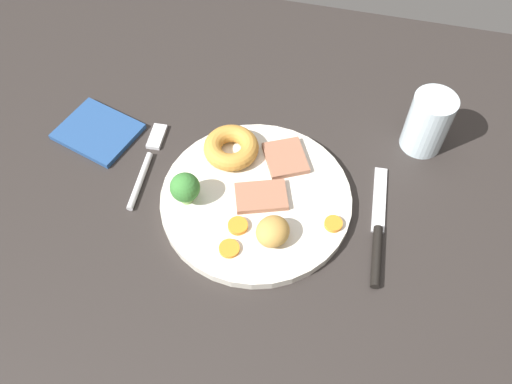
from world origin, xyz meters
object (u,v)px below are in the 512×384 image
at_px(meat_slice_under, 285,158).
at_px(meat_slice_main, 261,196).
at_px(broccoli_floret, 185,188).
at_px(knife, 378,234).
at_px(folded_napkin, 98,132).
at_px(carrot_coin_back, 333,224).
at_px(yorkshire_pudding, 231,148).
at_px(water_glass, 428,123).
at_px(dinner_plate, 256,199).
at_px(fork, 147,162).
at_px(carrot_coin_side, 238,226).
at_px(roast_potato_left, 273,231).
at_px(carrot_coin_front, 229,249).

bearing_deg(meat_slice_under, meat_slice_main, -104.18).
bearing_deg(broccoli_floret, knife, 2.84).
bearing_deg(folded_napkin, meat_slice_under, 1.30).
bearing_deg(carrot_coin_back, yorkshire_pudding, 152.25).
bearing_deg(water_glass, carrot_coin_back, -119.92).
bearing_deg(water_glass, dinner_plate, -143.10).
bearing_deg(fork, carrot_coin_side, -120.76).
bearing_deg(fork, knife, -100.74).
height_order(meat_slice_under, knife, meat_slice_under).
xyz_separation_m(meat_slice_under, folded_napkin, (-0.28, -0.01, -0.01)).
height_order(carrot_coin_side, fork, carrot_coin_side).
bearing_deg(carrot_coin_side, dinner_plate, 77.85).
bearing_deg(carrot_coin_side, water_glass, 43.49).
relative_size(dinner_plate, folded_napkin, 2.33).
relative_size(carrot_coin_back, folded_napkin, 0.21).
xyz_separation_m(yorkshire_pudding, knife, (0.22, -0.08, -0.02)).
xyz_separation_m(roast_potato_left, knife, (0.13, 0.04, -0.03)).
height_order(meat_slice_under, carrot_coin_side, meat_slice_under).
bearing_deg(water_glass, fork, -160.94).
bearing_deg(broccoli_floret, water_glass, 31.74).
xyz_separation_m(roast_potato_left, carrot_coin_front, (-0.05, -0.03, -0.01)).
bearing_deg(carrot_coin_side, meat_slice_under, 73.29).
relative_size(carrot_coin_back, water_glass, 0.26).
height_order(meat_slice_main, carrot_coin_front, meat_slice_main).
bearing_deg(carrot_coin_front, meat_slice_main, 76.23).
distance_m(yorkshire_pudding, folded_napkin, 0.21).
distance_m(meat_slice_main, yorkshire_pudding, 0.09).
xyz_separation_m(carrot_coin_front, fork, (-0.15, 0.11, -0.01)).
bearing_deg(knife, meat_slice_main, 81.92).
height_order(meat_slice_under, roast_potato_left, roast_potato_left).
distance_m(carrot_coin_back, folded_napkin, 0.37).
bearing_deg(carrot_coin_back, meat_slice_main, 169.31).
height_order(meat_slice_main, carrot_coin_back, meat_slice_main).
xyz_separation_m(meat_slice_main, yorkshire_pudding, (-0.06, 0.06, 0.01)).
bearing_deg(carrot_coin_back, knife, 6.05).
distance_m(dinner_plate, carrot_coin_side, 0.05).
distance_m(fork, knife, 0.33).
xyz_separation_m(knife, folded_napkin, (-0.42, 0.08, -0.00)).
height_order(dinner_plate, yorkshire_pudding, yorkshire_pudding).
bearing_deg(carrot_coin_side, meat_slice_main, 69.84).
height_order(yorkshire_pudding, carrot_coin_back, yorkshire_pudding).
bearing_deg(carrot_coin_back, folded_napkin, 167.07).
height_order(meat_slice_main, knife, meat_slice_main).
xyz_separation_m(yorkshire_pudding, carrot_coin_front, (0.04, -0.15, -0.01)).
distance_m(meat_slice_main, water_glass, 0.26).
bearing_deg(meat_slice_main, carrot_coin_front, -103.77).
relative_size(dinner_plate, roast_potato_left, 5.71).
bearing_deg(knife, roast_potato_left, 104.66).
height_order(yorkshire_pudding, fork, yorkshire_pudding).
xyz_separation_m(broccoli_floret, fork, (-0.08, 0.05, -0.04)).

